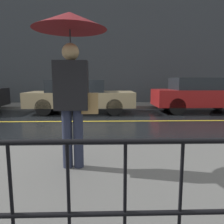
# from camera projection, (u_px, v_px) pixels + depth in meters

# --- Properties ---
(ground_plane) EXTENTS (80.00, 80.00, 0.00)m
(ground_plane) POSITION_uv_depth(u_px,v_px,m) (72.00, 121.00, 7.63)
(ground_plane) COLOR black
(sidewalk_near) EXTENTS (28.00, 3.17, 0.14)m
(sidewalk_near) POSITION_uv_depth(u_px,v_px,m) (15.00, 187.00, 2.83)
(sidewalk_near) COLOR #60605E
(sidewalk_near) RESTS_ON ground_plane
(sidewalk_far) EXTENTS (28.00, 1.94, 0.14)m
(sidewalk_far) POSITION_uv_depth(u_px,v_px,m) (84.00, 105.00, 11.81)
(sidewalk_far) COLOR #60605E
(sidewalk_far) RESTS_ON ground_plane
(lane_marking) EXTENTS (25.20, 0.12, 0.01)m
(lane_marking) POSITION_uv_depth(u_px,v_px,m) (72.00, 121.00, 7.63)
(lane_marking) COLOR gold
(lane_marking) RESTS_ON ground_plane
(building_storefront) EXTENTS (28.00, 0.30, 6.88)m
(building_storefront) POSITION_uv_depth(u_px,v_px,m) (84.00, 44.00, 12.43)
(building_storefront) COLOR #383D42
(building_storefront) RESTS_ON ground_plane
(pedestrian) EXTENTS (1.03, 1.03, 2.23)m
(pedestrian) POSITION_uv_depth(u_px,v_px,m) (71.00, 51.00, 3.06)
(pedestrian) COLOR #23283D
(pedestrian) RESTS_ON sidewalk_near
(car_tan) EXTENTS (4.61, 1.81, 1.43)m
(car_tan) POSITION_uv_depth(u_px,v_px,m) (80.00, 96.00, 9.59)
(car_tan) COLOR tan
(car_tan) RESTS_ON ground_plane
(car_red) EXTENTS (4.05, 1.73, 1.53)m
(car_red) POSITION_uv_depth(u_px,v_px,m) (199.00, 95.00, 9.74)
(car_red) COLOR maroon
(car_red) RESTS_ON ground_plane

